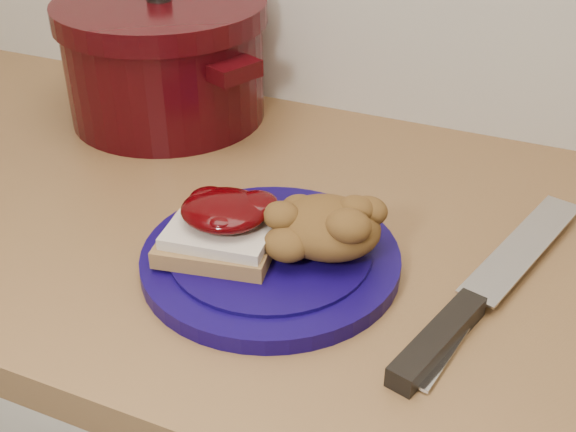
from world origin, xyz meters
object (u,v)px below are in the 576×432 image
at_px(plate, 271,259).
at_px(pepper_grinder, 94,67).
at_px(chef_knife, 464,311).
at_px(dutch_oven, 165,59).
at_px(butter_knife, 462,328).

distance_m(plate, pepper_grinder, 0.46).
relative_size(plate, chef_knife, 0.74).
relative_size(chef_knife, dutch_oven, 0.95).
bearing_deg(butter_knife, pepper_grinder, 74.94).
relative_size(butter_knife, dutch_oven, 0.48).
xyz_separation_m(plate, butter_knife, (0.19, -0.02, -0.00)).
distance_m(plate, chef_knife, 0.19).
relative_size(plate, butter_knife, 1.46).
xyz_separation_m(dutch_oven, pepper_grinder, (-0.10, -0.02, -0.02)).
distance_m(chef_knife, pepper_grinder, 0.63).
bearing_deg(dutch_oven, plate, -43.80).
height_order(chef_knife, dutch_oven, dutch_oven).
bearing_deg(chef_knife, butter_knife, -157.77).
bearing_deg(pepper_grinder, dutch_oven, 13.01).
distance_m(chef_knife, dutch_oven, 0.55).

